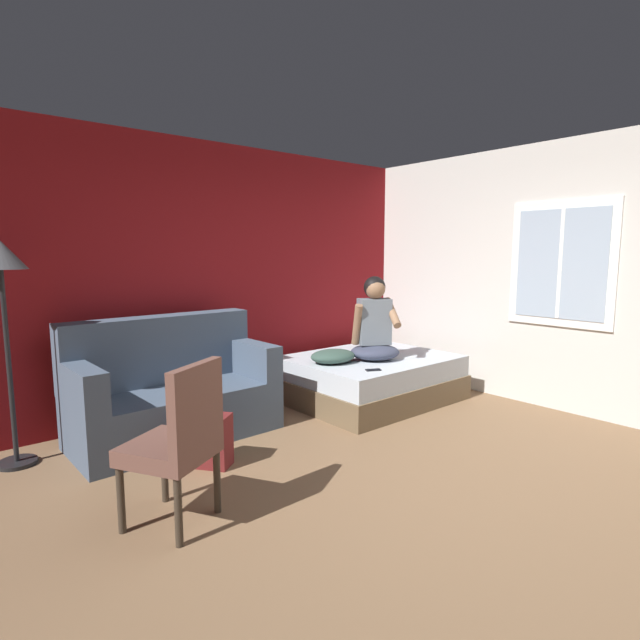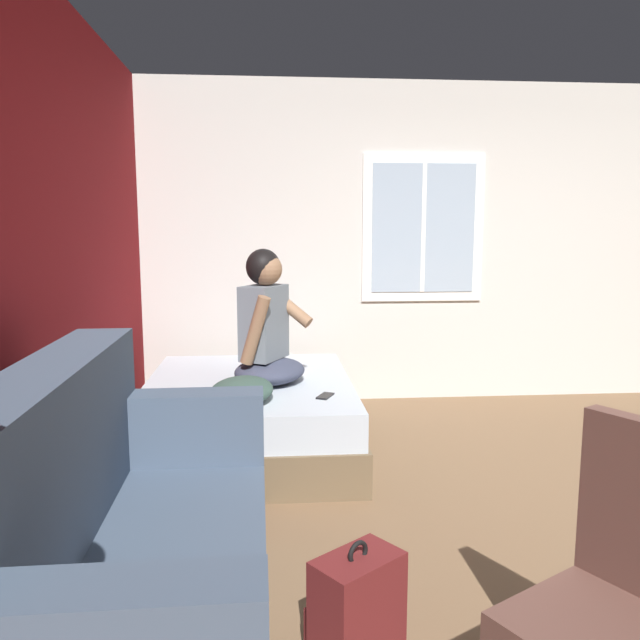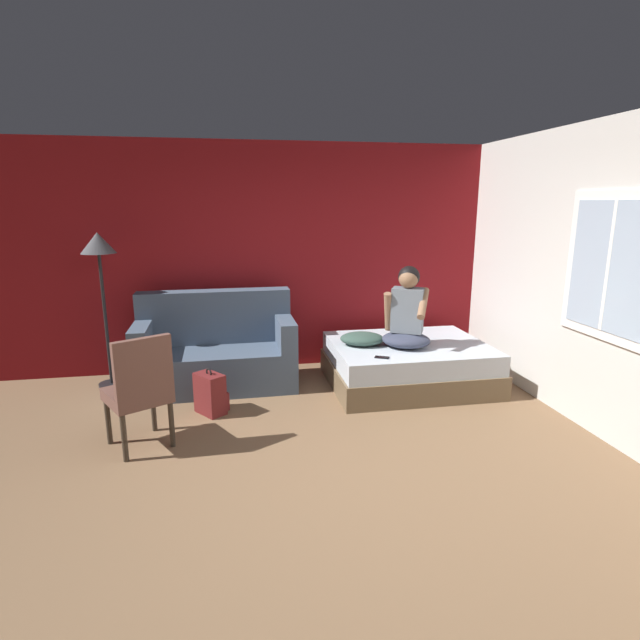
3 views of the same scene
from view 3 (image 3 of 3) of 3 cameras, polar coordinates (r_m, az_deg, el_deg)
name	(u,v)px [view 3 (image 3 of 3)]	position (r m, az deg, el deg)	size (l,w,h in m)	color
ground_plane	(328,483)	(3.85, 0.86, -18.09)	(40.00, 40.00, 0.00)	brown
wall_back_accent	(283,258)	(6.15, -4.30, 7.14)	(9.95, 0.16, 2.70)	maroon
bed	(408,364)	(5.71, 9.99, -4.96)	(1.74, 1.39, 0.48)	brown
couch	(216,351)	(5.67, -11.76, -3.51)	(1.71, 0.85, 1.04)	#47566B
side_chair	(140,388)	(4.35, -19.92, -7.32)	(0.63, 0.63, 0.98)	#382D23
person_seated	(407,315)	(5.41, 9.91, 0.62)	(0.67, 0.63, 0.88)	#383D51
backpack	(211,394)	(5.00, -12.36, -8.27)	(0.35, 0.35, 0.46)	maroon
throw_pillow	(362,339)	(5.48, 4.83, -2.14)	(0.48, 0.36, 0.14)	#385147
cell_phone	(382,357)	(5.07, 7.10, -4.26)	(0.07, 0.14, 0.01)	black
floor_lamp	(99,258)	(5.81, -23.91, 6.47)	(0.36, 0.36, 1.70)	black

